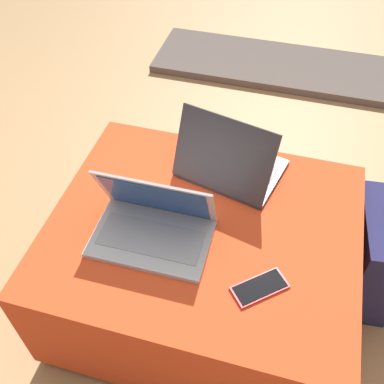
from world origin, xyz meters
TOP-DOWN VIEW (x-y plane):
  - ground_plane at (0.00, 0.00)m, footprint 14.00×14.00m
  - ottoman at (0.00, 0.00)m, footprint 0.94×0.79m
  - laptop_near at (-0.13, -0.07)m, footprint 0.35×0.23m
  - laptop_far at (0.03, 0.23)m, footprint 0.37×0.32m
  - cell_phone at (0.20, -0.17)m, footprint 0.16×0.15m
  - backpack at (0.58, 0.23)m, footprint 0.23×0.36m
  - fireplace_hearth at (0.00, 1.67)m, footprint 1.40×0.50m

SIDE VIEW (x-z plane):
  - ground_plane at x=0.00m, z-range 0.00..0.00m
  - fireplace_hearth at x=0.00m, z-range 0.00..0.04m
  - backpack at x=0.58m, z-range -0.04..0.42m
  - ottoman at x=0.00m, z-range 0.00..0.45m
  - cell_phone at x=0.20m, z-range 0.45..0.46m
  - laptop_near at x=-0.13m, z-range 0.39..0.61m
  - laptop_far at x=0.03m, z-range 0.38..0.63m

